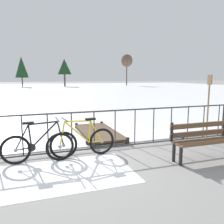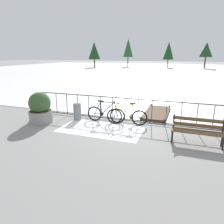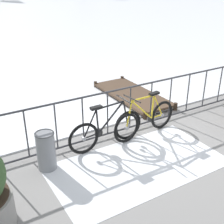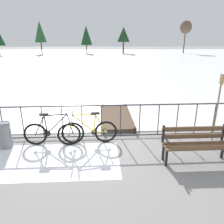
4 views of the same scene
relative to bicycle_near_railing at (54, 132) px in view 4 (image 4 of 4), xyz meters
The scene contains 14 objects.
ground_plane 1.17m from the bicycle_near_railing, 15.89° to the left, with size 160.00×160.00×0.00m, color gray.
frozen_pond 28.73m from the bicycle_near_railing, 87.87° to the left, with size 80.00×56.00×0.03m, color white.
snow_patch 0.98m from the bicycle_near_railing, 80.40° to the right, with size 3.25×1.75×0.01m, color white.
railing_fence 1.12m from the bicycle_near_railing, 15.89° to the left, with size 9.06×0.06×1.07m.
bicycle_near_railing is the anchor object (origin of this frame).
bicycle_second 0.96m from the bicycle_near_railing, ahead, with size 1.71×0.52×0.97m.
park_bench 3.79m from the bicycle_near_railing, 16.16° to the right, with size 1.60×0.49×0.89m.
trash_bin 1.32m from the bicycle_near_railing, behind, with size 0.35×0.35×0.73m.
oar_upright 4.74m from the bicycle_near_railing, ahead, with size 0.04×0.16×1.98m.
wooden_dock 2.71m from the bicycle_near_railing, 44.36° to the left, with size 1.10×2.66×0.20m.
tree_far_west 41.54m from the bicycle_near_railing, 104.41° to the left, with size 2.30×2.30×6.22m.
tree_west_mid 40.52m from the bicycle_near_railing, 81.02° to the left, with size 2.59×2.59×5.15m.
tree_centre 40.78m from the bicycle_near_railing, 91.75° to the left, with size 2.33×2.33×5.44m.
tree_east_mid 44.60m from the bicycle_near_railing, 64.55° to the left, with size 2.34×2.34×6.40m.
Camera 4 is at (0.26, -5.93, 2.89)m, focal length 34.21 mm.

